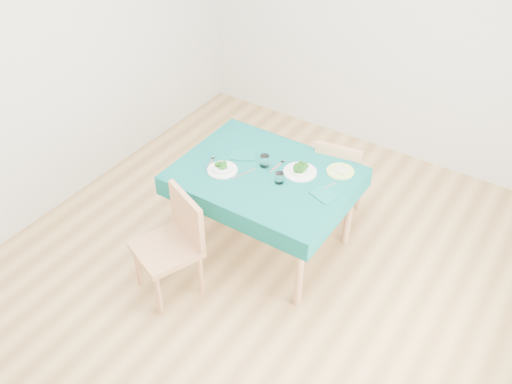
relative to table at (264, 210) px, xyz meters
The scene contains 16 objects.
room_shell 1.03m from the table, 67.37° to the right, with size 4.02×4.52×2.73m.
table is the anchor object (origin of this frame).
chair_near 0.90m from the table, 112.49° to the right, with size 0.43×0.47×1.08m, color tan.
chair_far 0.76m from the table, 63.35° to the left, with size 0.38×0.42×0.96m, color tan.
bowl_near 0.53m from the table, 151.65° to the right, with size 0.23×0.23×0.07m, color white, non-canonical shape.
bowl_far 0.50m from the table, 34.34° to the left, with size 0.26×0.26×0.08m, color white, non-canonical shape.
fork_near 0.58m from the table, 162.42° to the right, with size 0.02×0.17×0.00m, color silver.
knife_near 0.41m from the table, 141.28° to the right, with size 0.02×0.22×0.00m, color silver.
fork_far 0.40m from the table, 73.17° to the left, with size 0.02×0.18×0.00m, color silver.
knife_far 0.61m from the table, ahead, with size 0.02×0.22×0.00m, color silver.
napkin_near 0.48m from the table, 160.58° to the left, with size 0.19×0.13×0.01m, color #0B5C57.
napkin_far 0.64m from the table, ahead, with size 0.18×0.13×0.01m, color #0B5C57.
tumbler_center 0.44m from the table, 123.70° to the left, with size 0.07×0.07×0.10m, color white.
tumbler_side 0.45m from the table, 14.62° to the right, with size 0.07×0.07×0.09m, color white.
side_plate 0.70m from the table, 34.81° to the left, with size 0.21×0.21×0.01m, color #BFDE6C.
bread_slice 0.70m from the table, 34.81° to the left, with size 0.09×0.09×0.01m, color beige.
Camera 1 is at (1.74, -2.63, 3.38)m, focal length 40.00 mm.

